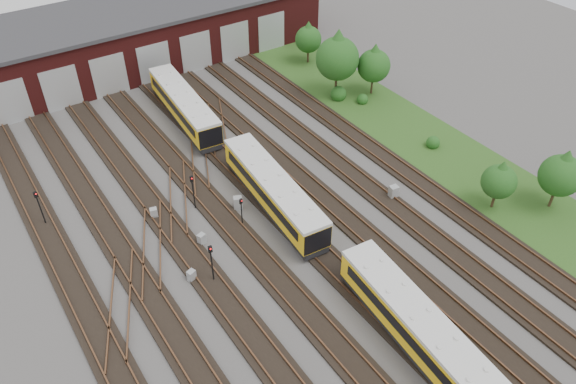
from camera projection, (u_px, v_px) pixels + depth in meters
ground at (320, 287)px, 38.65m from camera, size 120.00×120.00×0.00m
track_network at (313, 282)px, 38.89m from camera, size 30.40×70.00×0.33m
maintenance_shed at (106, 42)px, 62.38m from camera, size 51.00×12.50×6.35m
grass_verge at (417, 136)px, 53.37m from camera, size 8.00×55.00×0.05m
metro_train at (274, 191)px, 44.13m from camera, size 3.53×45.45×2.75m
signal_mast_0 at (39, 204)px, 42.37m from camera, size 0.29×0.28×3.26m
signal_mast_1 at (211, 259)px, 37.77m from camera, size 0.28×0.26×3.37m
signal_mast_2 at (193, 188)px, 43.95m from camera, size 0.26×0.24×3.20m
signal_mast_3 at (241, 208)px, 42.64m from camera, size 0.25×0.24×2.56m
relay_cabinet_0 at (192, 276)px, 38.90m from camera, size 0.65×0.60×0.90m
relay_cabinet_1 at (154, 213)px, 44.01m from camera, size 0.65×0.58×0.92m
relay_cabinet_2 at (202, 239)px, 41.73m from camera, size 0.66×0.61×0.91m
relay_cabinet_3 at (238, 203)px, 44.81m from camera, size 0.85×0.79×1.14m
relay_cabinet_4 at (393, 192)px, 45.89m from camera, size 0.75×0.65×1.15m
tree_0 at (338, 54)px, 56.60m from camera, size 4.44×4.44×7.36m
tree_1 at (308, 36)px, 63.59m from camera, size 3.02×3.02×5.00m
tree_2 at (374, 62)px, 57.58m from camera, size 3.41×3.41×5.65m
tree_3 at (500, 178)px, 43.48m from camera, size 2.75×2.75×4.55m
tree_4 at (562, 171)px, 43.13m from camera, size 3.34×3.34×5.53m
bush_0 at (433, 141)px, 51.64m from camera, size 1.25×1.25×1.25m
bush_1 at (339, 92)px, 58.44m from camera, size 1.65×1.65×1.65m
bush_2 at (363, 98)px, 57.94m from camera, size 1.17×1.17×1.17m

